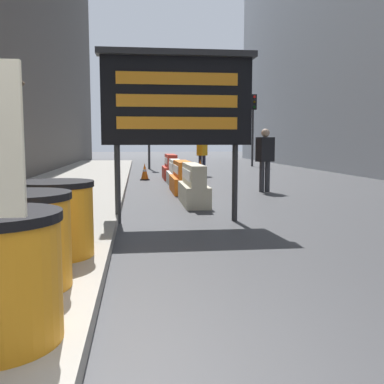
{
  "coord_description": "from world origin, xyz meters",
  "views": [
    {
      "loc": [
        0.34,
        -2.4,
        1.4
      ],
      "look_at": [
        1.63,
        8.21,
        0.2
      ],
      "focal_mm": 42.0,
      "sensor_mm": 36.0,
      "label": 1
    }
  ],
  "objects": [
    {
      "name": "barrel_drum_back",
      "position": [
        -0.56,
        2.55,
        0.57
      ],
      "size": [
        0.85,
        0.85,
        0.82
      ],
      "color": "orange",
      "rests_on": "sidewalk_left"
    },
    {
      "name": "traffic_cone_mid",
      "position": [
        2.66,
        14.09,
        0.37
      ],
      "size": [
        0.43,
        0.43,
        0.76
      ],
      "color": "black",
      "rests_on": "ground_plane"
    },
    {
      "name": "jersey_barrier_cream",
      "position": [
        1.59,
        7.55,
        0.4
      ],
      "size": [
        0.53,
        1.9,
        0.9
      ],
      "color": "beige",
      "rests_on": "ground_plane"
    },
    {
      "name": "barrel_drum_middle",
      "position": [
        -0.65,
        1.48,
        0.57
      ],
      "size": [
        0.85,
        0.85,
        0.82
      ],
      "color": "orange",
      "rests_on": "sidewalk_left"
    },
    {
      "name": "message_board",
      "position": [
        1.02,
        5.33,
        2.11
      ],
      "size": [
        2.67,
        0.36,
        2.92
      ],
      "color": "#28282B",
      "rests_on": "ground_plane"
    },
    {
      "name": "pedestrian_passerby",
      "position": [
        2.99,
        15.87,
        1.01
      ],
      "size": [
        0.49,
        0.52,
        1.72
      ],
      "rotation": [
        0.0,
        0.0,
        4.08
      ],
      "color": "#23283D",
      "rests_on": "ground_plane"
    },
    {
      "name": "jersey_barrier_orange_near",
      "position": [
        1.58,
        9.96,
        0.38
      ],
      "size": [
        0.62,
        1.92,
        0.87
      ],
      "color": "orange",
      "rests_on": "ground_plane"
    },
    {
      "name": "traffic_light_far_side",
      "position": [
        6.84,
        22.45,
        2.91
      ],
      "size": [
        0.28,
        0.45,
        4.01
      ],
      "color": "#2D2D30",
      "rests_on": "ground_plane"
    },
    {
      "name": "traffic_light_near_curb",
      "position": [
        0.95,
        20.63,
        3.04
      ],
      "size": [
        0.28,
        0.45,
        4.2
      ],
      "color": "#2D2D30",
      "rests_on": "ground_plane"
    },
    {
      "name": "traffic_cone_near",
      "position": [
        0.61,
        14.07,
        0.3
      ],
      "size": [
        0.35,
        0.35,
        0.62
      ],
      "color": "black",
      "rests_on": "ground_plane"
    },
    {
      "name": "pedestrian_worker",
      "position": [
        3.87,
        9.76,
        1.04
      ],
      "size": [
        0.53,
        0.43,
        1.76
      ],
      "rotation": [
        0.0,
        0.0,
        3.52
      ],
      "color": "#333338",
      "rests_on": "ground_plane"
    },
    {
      "name": "jersey_barrier_red_striped",
      "position": [
        1.58,
        14.38,
        0.41
      ],
      "size": [
        0.58,
        1.83,
        0.93
      ],
      "color": "red",
      "rests_on": "ground_plane"
    },
    {
      "name": "jersey_barrier_white",
      "position": [
        1.59,
        12.19,
        0.36
      ],
      "size": [
        0.52,
        1.8,
        0.82
      ],
      "color": "silver",
      "rests_on": "ground_plane"
    }
  ]
}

